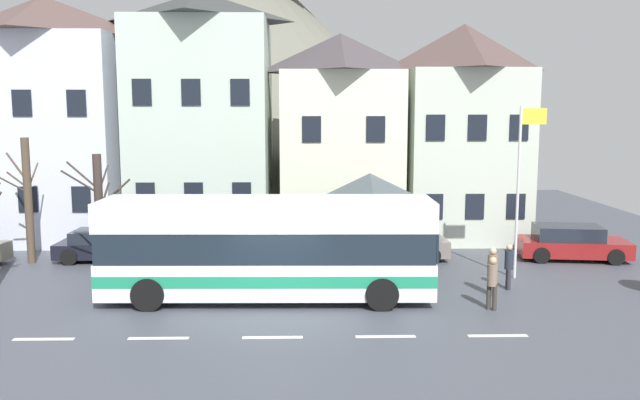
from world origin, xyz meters
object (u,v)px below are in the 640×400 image
object	(u,v)px
parked_car_00	(571,243)
pedestrian_00	(492,268)
townhouse_01	(203,117)
hilltop_castle	(241,64)
pedestrian_01	(492,280)
townhouse_03	(462,133)
public_bench	(370,246)
parked_car_01	(110,245)
bus_shelter	(370,190)
townhouse_02	(340,137)
parked_car_02	(396,242)
bare_tree_00	(100,218)
flagpole	(521,178)
townhouse_00	(49,120)
transit_bus	(268,249)
pedestrian_02	(509,265)
pedestrian_03	(389,257)
bare_tree_01	(28,199)

from	to	relation	value
parked_car_00	pedestrian_00	distance (m)	6.90
townhouse_01	parked_car_00	distance (m)	17.00
hilltop_castle	pedestrian_00	distance (m)	30.16
pedestrian_01	townhouse_03	bearing A→B (deg)	81.50
pedestrian_00	public_bench	distance (m)	6.59
parked_car_01	pedestrian_01	distance (m)	15.11
bus_shelter	townhouse_02	bearing A→B (deg)	97.50
townhouse_03	public_bench	bearing A→B (deg)	-137.69
hilltop_castle	parked_car_02	xyz separation A→B (m)	(8.18, -21.74, -8.56)
bare_tree_00	flagpole	bearing A→B (deg)	2.43
townhouse_02	townhouse_03	bearing A→B (deg)	-0.80
townhouse_01	bare_tree_00	size ratio (longest dim) A/B	2.51
townhouse_00	transit_bus	bearing A→B (deg)	-44.24
townhouse_00	townhouse_02	distance (m)	13.41
townhouse_01	townhouse_03	distance (m)	12.08
parked_car_00	pedestrian_02	world-z (taller)	pedestrian_02
parked_car_01	pedestrian_01	size ratio (longest dim) A/B	2.57
pedestrian_00	pedestrian_02	world-z (taller)	pedestrian_00
pedestrian_01	pedestrian_00	bearing A→B (deg)	73.76
pedestrian_02	public_bench	xyz separation A→B (m)	(-4.18, 4.91, -0.36)
pedestrian_02	pedestrian_03	world-z (taller)	pedestrian_03
parked_car_00	parked_car_01	distance (m)	18.55
townhouse_00	bare_tree_01	bearing A→B (deg)	-79.33
townhouse_03	transit_bus	world-z (taller)	townhouse_03
pedestrian_02	transit_bus	bearing A→B (deg)	-172.56
townhouse_03	pedestrian_00	size ratio (longest dim) A/B	6.29
transit_bus	parked_car_00	xyz separation A→B (m)	(11.89, 5.44, -0.96)
hilltop_castle	pedestrian_01	size ratio (longest dim) A/B	22.54
townhouse_00	hilltop_castle	distance (m)	18.85
pedestrian_02	bus_shelter	bearing A→B (deg)	143.99
hilltop_castle	bare_tree_01	distance (m)	23.88
transit_bus	pedestrian_00	distance (m)	7.28
parked_car_00	pedestrian_01	distance (m)	8.41
pedestrian_01	pedestrian_02	bearing A→B (deg)	61.95
bare_tree_00	pedestrian_02	bearing A→B (deg)	-3.64
parked_car_00	bare_tree_01	world-z (taller)	bare_tree_01
pedestrian_01	hilltop_castle	bearing A→B (deg)	109.56
pedestrian_02	parked_car_01	bearing A→B (deg)	162.39
townhouse_00	hilltop_castle	size ratio (longest dim) A/B	0.30
townhouse_03	public_bench	world-z (taller)	townhouse_03
bus_shelter	pedestrian_00	world-z (taller)	bus_shelter
townhouse_01	bus_shelter	distance (m)	9.87
townhouse_01	parked_car_00	world-z (taller)	townhouse_01
hilltop_castle	townhouse_01	bearing A→B (deg)	-90.68
parked_car_02	pedestrian_01	bearing A→B (deg)	104.61
pedestrian_02	public_bench	bearing A→B (deg)	130.39
townhouse_00	pedestrian_03	bearing A→B (deg)	-29.39
townhouse_00	pedestrian_02	bearing A→B (deg)	-26.51
transit_bus	pedestrian_01	bearing A→B (deg)	-9.20
townhouse_02	parked_car_01	bearing A→B (deg)	-154.06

